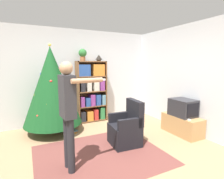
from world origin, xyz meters
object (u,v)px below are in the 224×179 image
object	(u,v)px
television	(183,108)
potted_plant	(83,54)
christmas_tree	(52,86)
standing_person	(68,107)
table_lamp	(99,58)
armchair	(126,129)
bookshelf	(92,92)

from	to	relation	value
television	potted_plant	size ratio (longest dim) A/B	1.69
television	christmas_tree	bearing A→B (deg)	151.63
standing_person	christmas_tree	bearing A→B (deg)	174.98
television	potted_plant	world-z (taller)	potted_plant
potted_plant	table_lamp	distance (m)	0.48
standing_person	armchair	bearing A→B (deg)	101.00
christmas_tree	standing_person	world-z (taller)	christmas_tree
bookshelf	table_lamp	distance (m)	1.00
bookshelf	television	distance (m)	2.45
television	christmas_tree	size ratio (longest dim) A/B	0.26
standing_person	table_lamp	world-z (taller)	table_lamp
bookshelf	standing_person	xyz separation A→B (m)	(-1.12, -2.10, 0.15)
bookshelf	potted_plant	xyz separation A→B (m)	(-0.24, 0.01, 1.06)
standing_person	potted_plant	bearing A→B (deg)	151.97
armchair	standing_person	size ratio (longest dim) A/B	0.54
standing_person	table_lamp	distance (m)	2.64
potted_plant	standing_person	bearing A→B (deg)	-112.67
bookshelf	standing_person	distance (m)	2.38
bookshelf	potted_plant	distance (m)	1.09
standing_person	potted_plant	distance (m)	2.46
armchair	potted_plant	bearing A→B (deg)	-163.87
bookshelf	television	world-z (taller)	bookshelf
television	standing_person	bearing A→B (deg)	-174.70
christmas_tree	armchair	distance (m)	2.02
potted_plant	television	bearing A→B (deg)	-45.33
armchair	standing_person	world-z (taller)	standing_person
standing_person	table_lamp	size ratio (longest dim) A/B	8.45
bookshelf	table_lamp	xyz separation A→B (m)	(0.23, 0.01, 0.97)
armchair	potted_plant	size ratio (longest dim) A/B	2.80
armchair	standing_person	bearing A→B (deg)	-69.33
armchair	television	bearing A→B (deg)	89.90
potted_plant	bookshelf	bearing A→B (deg)	-2.15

